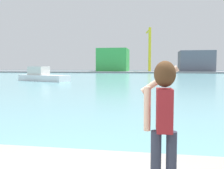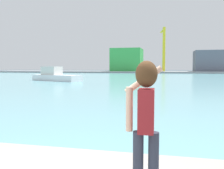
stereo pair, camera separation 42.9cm
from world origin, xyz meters
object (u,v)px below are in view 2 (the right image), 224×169
Objects in this scene: boat_moored at (55,76)px; port_crane at (164,46)px; warehouse_left at (127,60)px; warehouse_right at (211,61)px; person_photographer at (145,113)px.

boat_moored is 0.56× the size of port_crane.
warehouse_left reaches higher than warehouse_right.
person_photographer reaches higher than boat_moored.
boat_moored is at bearing -91.31° from warehouse_left.
warehouse_left reaches higher than boat_moored.
boat_moored is 67.20m from warehouse_right.
warehouse_left is at bearing 170.77° from port_crane.
port_crane is at bearing -174.42° from warehouse_right.
warehouse_right is (14.87, 91.65, 2.65)m from person_photographer.
boat_moored is at bearing -104.73° from port_crane.
warehouse_left reaches higher than person_photographer.
warehouse_left is at bearing 110.61° from boat_moored.
person_photographer is 0.15× the size of warehouse_left.
warehouse_right is (31.83, 59.08, 3.44)m from boat_moored.
port_crane is (-1.86, 90.01, 8.33)m from person_photographer.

